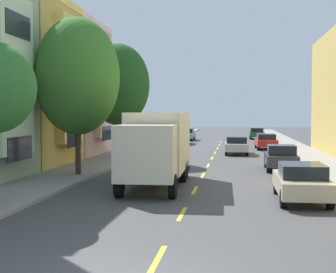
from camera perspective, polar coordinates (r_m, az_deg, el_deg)
ground_plane at (r=38.89m, az=5.43°, el=-2.15°), size 160.00×160.00×0.00m
sidewalk_left at (r=37.90m, az=-5.50°, el=-2.17°), size 3.20×120.00×0.14m
sidewalk_right at (r=37.24m, az=16.28°, el=-2.36°), size 3.20×120.00×0.14m
lane_centerline_dashes at (r=33.42m, az=5.00°, el=-2.94°), size 0.14×47.20×0.01m
townhouse_fourth_rose at (r=39.77m, az=-16.22°, el=5.01°), size 12.50×7.37×10.32m
street_tree_second at (r=25.61m, az=-10.62°, el=6.98°), size 4.38×4.38×8.13m
street_tree_third at (r=34.02m, az=-5.87°, el=6.10°), size 4.35×4.35×8.02m
delivery_box_truck at (r=22.03m, az=-1.27°, el=-0.92°), size 2.57×7.93×3.35m
parked_sedan_champagne at (r=19.01m, az=15.43°, el=-5.11°), size 1.81×4.50×1.43m
parked_sedan_burgundy at (r=41.02m, az=-0.55°, el=-0.83°), size 1.87×4.53×1.43m
parked_wagon_teal at (r=52.03m, az=1.39°, el=-0.01°), size 1.88×4.72×1.50m
parked_hatchback_charcoal at (r=28.79m, az=13.15°, el=-2.42°), size 1.78×4.02×1.50m
parked_sedan_forest at (r=63.40m, az=10.40°, el=0.39°), size 1.80×4.50×1.43m
parked_sedan_red at (r=45.40m, az=11.46°, el=-0.54°), size 1.91×4.54×1.43m
parked_sedan_sky at (r=59.35m, az=2.21°, el=0.27°), size 1.91×4.54×1.43m
moving_silver_sedan at (r=39.50m, az=8.10°, el=-1.00°), size 1.80×4.50×1.43m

